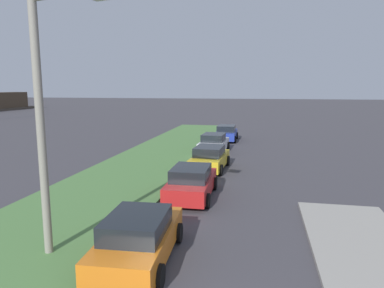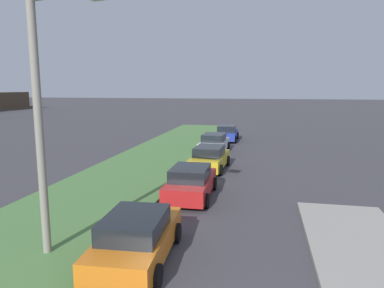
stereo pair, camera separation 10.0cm
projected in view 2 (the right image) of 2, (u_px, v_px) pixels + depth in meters
The scene contains 7 objects.
grass_median at pixel (103, 192), 16.87m from camera, with size 60.00×6.00×0.12m, color #517F42.
parked_car_orange at pixel (137, 238), 10.16m from camera, with size 4.39×2.20×1.47m.
parked_car_red at pixel (191, 182), 16.07m from camera, with size 4.33×2.08×1.47m.
parked_car_yellow at pixel (210, 158), 21.55m from camera, with size 4.38×2.18×1.47m.
parked_car_white at pixel (214, 143), 27.27m from camera, with size 4.37×2.16×1.47m.
parked_car_blue at pixel (227, 133), 33.22m from camera, with size 4.32×2.05×1.47m.
streetlight at pixel (47, 110), 9.77m from camera, with size 0.95×2.83×7.50m.
Camera 2 is at (-5.09, -1.38, 5.02)m, focal length 32.88 mm.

